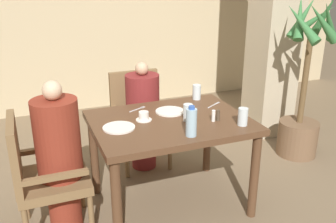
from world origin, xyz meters
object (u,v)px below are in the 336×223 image
chair_far_side (139,115)px  plate_main_right (119,128)px  glass_tall_mid (243,117)px  plate_main_left (170,111)px  diner_in_left_chair (60,157)px  glass_tall_near (197,92)px  glass_tall_far (188,113)px  water_bottle (191,122)px  teacup_with_saucer (144,117)px  potted_palm (302,100)px  chair_left_side (41,173)px  diner_in_far_chair (143,115)px

chair_far_side → plate_main_right: (-0.42, -0.87, 0.27)m
glass_tall_mid → plate_main_left: bearing=131.4°
diner_in_left_chair → plate_main_right: size_ratio=4.88×
diner_in_left_chair → glass_tall_near: (1.26, 0.37, 0.23)m
chair_far_side → glass_tall_near: (0.41, -0.47, 0.33)m
glass_tall_mid → diner_in_left_chair: bearing=167.0°
glass_tall_far → glass_tall_near: bearing=57.2°
chair_far_side → water_bottle: bearing=-88.9°
chair_far_side → plate_main_right: 1.00m
chair_far_side → glass_tall_far: bearing=-82.7°
teacup_with_saucer → potted_palm: bearing=9.5°
chair_left_side → glass_tall_near: (1.40, 0.37, 0.33)m
chair_far_side → chair_left_side: bearing=-139.6°
chair_left_side → potted_palm: 2.62m
diner_in_left_chair → teacup_with_saucer: diner_in_left_chair is taller
diner_in_left_chair → diner_in_far_chair: bearing=39.6°
diner_in_left_chair → chair_far_side: 1.20m
potted_palm → teacup_with_saucer: bearing=-170.5°
plate_main_left → teacup_with_saucer: bearing=-159.9°
glass_tall_near → diner_in_left_chair: bearing=-163.4°
glass_tall_far → diner_in_left_chair: bearing=175.7°
chair_left_side → water_bottle: water_bottle is taller
diner_in_left_chair → diner_in_far_chair: (0.85, 0.70, -0.05)m
teacup_with_saucer → glass_tall_far: glass_tall_far is taller
chair_left_side → glass_tall_far: 1.16m
glass_tall_mid → diner_in_far_chair: bearing=114.6°
diner_in_far_chair → potted_palm: bearing=-12.1°
diner_in_far_chair → glass_tall_mid: size_ratio=8.01×
potted_palm → glass_tall_near: 1.22m
diner_in_far_chair → potted_palm: (1.60, -0.34, 0.06)m
glass_tall_far → water_bottle: bearing=-109.8°
glass_tall_near → glass_tall_mid: bearing=-85.3°
glass_tall_near → plate_main_right: bearing=-154.0°
diner_in_left_chair → diner_in_far_chair: diner_in_left_chair is taller
plate_main_left → glass_tall_near: 0.42m
plate_main_left → plate_main_right: size_ratio=1.00×
chair_left_side → diner_in_far_chair: (0.99, 0.70, 0.05)m
diner_in_far_chair → glass_tall_mid: (0.46, -1.01, 0.28)m
glass_tall_far → plate_main_right: bearing=175.0°
potted_palm → glass_tall_near: bearing=179.3°
potted_palm → glass_tall_mid: 1.34m
glass_tall_mid → chair_far_side: bearing=111.9°
water_bottle → glass_tall_far: (0.10, 0.26, -0.04)m
plate_main_left → glass_tall_near: size_ratio=1.79×
chair_far_side → diner_in_far_chair: 0.15m
chair_far_side → teacup_with_saucer: size_ratio=7.41×
diner_in_left_chair → water_bottle: diner_in_left_chair is taller
plate_main_right → teacup_with_saucer: teacup_with_saucer is taller
diner_in_far_chair → potted_palm: size_ratio=0.65×
diner_in_left_chair → glass_tall_mid: size_ratio=8.72×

